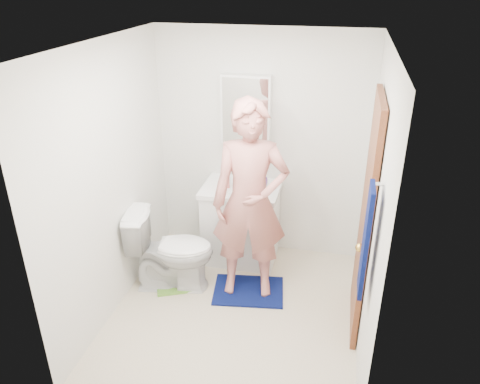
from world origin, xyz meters
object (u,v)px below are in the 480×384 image
Objects in this scene: toilet at (171,250)px; vanity_cabinet at (241,225)px; medicine_cabinet at (246,110)px; man at (250,203)px; towel at (366,241)px; toothbrush_cup at (262,182)px; soap_dispenser at (225,177)px.

vanity_cabinet is at bearing -50.55° from toilet.
medicine_cabinet is 1.03m from man.
vanity_cabinet is at bearing -90.00° from medicine_cabinet.
towel is (1.18, -1.48, 0.85)m from vanity_cabinet.
toothbrush_cup is at bearing 18.70° from vanity_cabinet.
vanity_cabinet is 0.54m from toothbrush_cup.
man reaches higher than soap_dispenser.
towel is 2.00m from soap_dispenser.
towel is at bearing -57.92° from toothbrush_cup.
vanity_cabinet is 0.85m from toilet.
vanity_cabinet is 0.58m from soap_dispenser.
man is (0.21, -0.56, 0.57)m from vanity_cabinet.
toilet is at bearing -130.42° from vanity_cabinet.
toothbrush_cup is at bearing 122.08° from towel.
towel reaches higher than vanity_cabinet.
man is (0.21, -0.79, -0.63)m from medicine_cabinet.
man reaches higher than toothbrush_cup.
toilet is at bearing -122.28° from medicine_cabinet.
soap_dispenser is 0.39m from toothbrush_cup.
towel reaches higher than soap_dispenser.
soap_dispenser is (-0.16, -0.26, -0.65)m from medicine_cabinet.
toilet is (-0.55, -0.65, 0.01)m from vanity_cabinet.
vanity_cabinet is at bearing 11.92° from soap_dispenser.
toothbrush_cup is at bearing -37.10° from medicine_cabinet.
toilet is 1.15m from toothbrush_cup.
towel is 3.83× the size of soap_dispenser.
man is at bearing -89.68° from toothbrush_cup.
soap_dispenser is 0.65m from man.
man is (0.76, 0.08, 0.56)m from toilet.
towel is at bearing -51.53° from vanity_cabinet.
soap_dispenser is at bearing 132.74° from towel.
towel is (1.18, -1.71, -0.35)m from medicine_cabinet.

